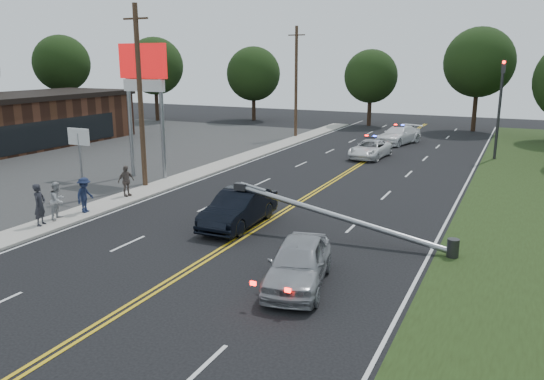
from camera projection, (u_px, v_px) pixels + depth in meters
The scene contains 22 objects.
ground at pixel (136, 302), 15.93m from camera, with size 120.00×120.00×0.00m, color black.
sidewalk at pixel (134, 195), 28.18m from camera, with size 1.80×70.00×0.12m, color #ACA59B.
centerline_yellow at pixel (276, 216), 24.70m from camera, with size 0.36×80.00×0.00m, color gold.
pylon_sign at pixel (144, 79), 31.14m from camera, with size 3.20×0.35×8.00m.
small_sign at pixel (79, 141), 31.72m from camera, with size 1.60×0.14×3.10m.
traffic_signal at pixel (500, 101), 37.76m from camera, with size 0.28×0.41×7.05m.
fallen_streetlight at pixel (351, 220), 20.98m from camera, with size 9.36×0.44×1.91m.
utility_pole_mid at pixel (140, 97), 29.06m from camera, with size 1.60×0.28×10.00m.
utility_pole_far at pixel (296, 82), 48.35m from camera, with size 1.60×0.28×10.00m.
tree_3 at pixel (62, 63), 57.03m from camera, with size 5.98×5.98×9.66m.
tree_4 at pixel (155, 66), 61.47m from camera, with size 6.58×6.58×9.62m.
tree_5 at pixel (254, 74), 62.07m from camera, with size 6.27×6.27×8.57m.
tree_6 at pixel (371, 76), 57.00m from camera, with size 5.70×5.70×8.16m.
tree_7 at pixel (479, 62), 52.13m from camera, with size 6.84×6.84×10.22m.
crashed_sedan at pixel (239, 208), 23.07m from camera, with size 1.67×4.79×1.58m, color black.
waiting_sedan at pixel (298, 263), 17.00m from camera, with size 1.79×4.44×1.51m, color #9B9CA2.
emergency_a at pixel (370, 149), 39.07m from camera, with size 2.16×4.68×1.30m, color white.
emergency_b at pixel (399, 135), 45.54m from camera, with size 2.13×5.24×1.52m, color white.
bystander_a at pixel (40, 205), 22.74m from camera, with size 0.67×0.44×1.83m, color #23232A.
bystander_b at pixel (58, 200), 23.71m from camera, with size 0.82×0.64×1.69m, color #A4A5A9.
bystander_c at pixel (85, 195), 24.70m from camera, with size 1.07×0.62×1.66m, color #19223F.
bystander_d at pixel (126, 181), 27.62m from camera, with size 0.96×0.40×1.63m, color #60534D.
Camera 1 is at (9.98, -11.48, 7.11)m, focal length 35.00 mm.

